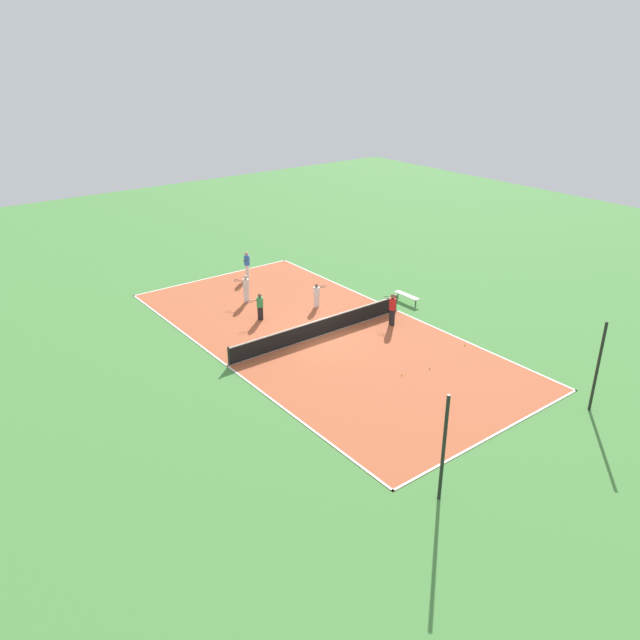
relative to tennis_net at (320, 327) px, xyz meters
The scene contains 14 objects.
ground_plane 0.51m from the tennis_net, ahead, with size 80.00×80.00×0.00m, color #47843D.
court_surface 0.50m from the tennis_net, ahead, with size 11.07×22.57×0.02m.
tennis_net is the anchor object (origin of this frame).
bench 6.86m from the tennis_net, behind, with size 0.36×1.76×0.45m.
player_far_white 6.32m from the tennis_net, 84.31° to the right, with size 0.82×0.95×1.67m.
player_near_blue 9.88m from the tennis_net, 99.11° to the right, with size 0.84×0.94×1.76m.
player_far_green 3.88m from the tennis_net, 69.53° to the right, with size 0.98×0.50×1.52m.
player_near_white 3.86m from the tennis_net, 124.58° to the right, with size 0.98×0.55×1.41m.
player_coach_red 4.12m from the tennis_net, 162.11° to the left, with size 0.49×0.98×1.78m.
tennis_ball_left_sideline 5.68m from the tennis_net, 93.86° to the left, with size 0.07×0.07×0.07m, color #CCE033.
tennis_ball_far_baseline 7.39m from the tennis_net, 133.47° to the left, with size 0.07×0.07×0.07m, color #CCE033.
tennis_ball_near_net 6.27m from the tennis_net, 107.23° to the left, with size 0.07×0.07×0.07m, color #CCE033.
fence_post_back_left 13.32m from the tennis_net, 109.99° to the left, with size 0.12×0.12×3.99m.
fence_post_back_right 13.32m from the tennis_net, 70.01° to the left, with size 0.12×0.12×3.99m.
Camera 1 is at (17.75, 23.19, 13.88)m, focal length 35.00 mm.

